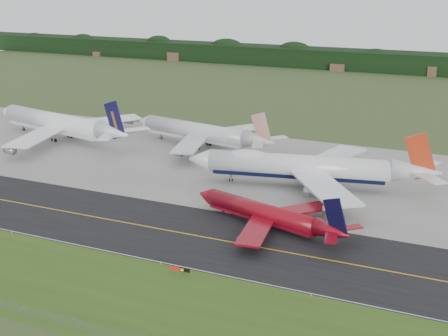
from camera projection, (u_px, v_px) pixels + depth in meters
ground at (180, 225)px, 149.47m from camera, size 600.00×600.00×0.00m
grass_verge at (94, 289)px, 119.01m from camera, size 400.00×30.00×0.01m
taxiway at (172, 231)px, 145.98m from camera, size 400.00×32.00×0.02m
apron at (258, 168)px, 193.85m from camera, size 400.00×78.00×0.01m
taxiway_centreline at (172, 231)px, 145.98m from camera, size 400.00×0.40×0.00m
taxiway_edge_line at (137, 257)px, 132.49m from camera, size 400.00×0.25×0.00m
perimeter_fence at (48, 317)px, 107.37m from camera, size 320.00×0.10×320.00m
horizon_treeline at (389, 63)px, 386.11m from camera, size 700.00×25.00×12.00m
jet_ba_747 at (307, 167)px, 174.39m from camera, size 70.06×57.19×17.71m
jet_red_737 at (269, 214)px, 147.31m from camera, size 42.95×34.21×11.80m
jet_navy_gold at (61, 124)px, 225.62m from camera, size 68.47×58.71×17.77m
jet_star_tail at (202, 133)px, 215.78m from camera, size 58.56×48.29×15.51m
taxiway_sign at (180, 269)px, 124.81m from camera, size 4.25×0.59×1.42m
edge_marker_left at (12, 232)px, 144.69m from camera, size 0.16×0.16×0.50m
edge_marker_center at (161, 264)px, 129.04m from camera, size 0.16×0.16×0.50m
edge_marker_right at (311, 295)px, 116.32m from camera, size 0.16×0.16×0.50m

